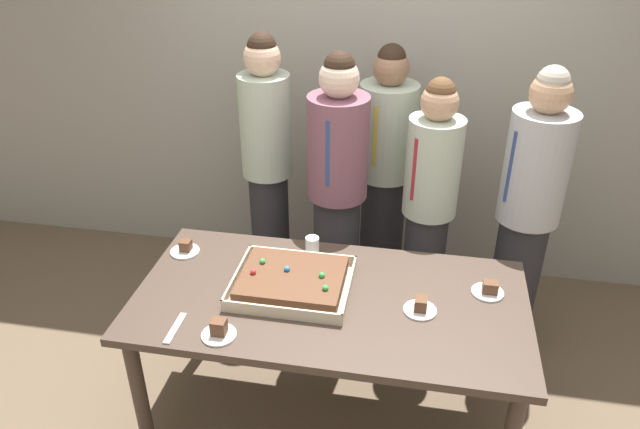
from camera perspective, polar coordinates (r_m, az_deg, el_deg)
name	(u,v)px	position (r m, az deg, el deg)	size (l,w,h in m)	color
ground_plane	(329,417)	(3.36, 0.83, -18.63)	(12.00, 12.00, 0.00)	brown
interior_back_panel	(373,55)	(3.95, 5.06, 14.81)	(8.00, 0.12, 3.00)	#9E998E
party_table	(330,313)	(2.87, 0.94, -9.28)	(1.82, 0.92, 0.80)	#47382D
sheet_cake	(292,281)	(2.85, -2.64, -6.33)	(0.55, 0.46, 0.10)	beige
plated_slice_near_left	(185,249)	(3.19, -12.62, -3.19)	(0.15, 0.15, 0.07)	white
plated_slice_near_right	(420,307)	(2.76, 9.47, -8.62)	(0.15, 0.15, 0.07)	white
plated_slice_far_left	(219,331)	(2.63, -9.54, -10.80)	(0.15, 0.15, 0.08)	white
plated_slice_far_right	(489,290)	(2.93, 15.67, -6.88)	(0.15, 0.15, 0.07)	white
drink_cup_nearest	(312,246)	(3.08, -0.73, -3.01)	(0.07, 0.07, 0.10)	white
cake_server_utensil	(175,328)	(2.71, -13.54, -10.41)	(0.03, 0.20, 0.01)	silver
person_serving_front	(527,213)	(3.47, 19.01, 0.12)	(0.34, 0.34, 1.70)	#28282D
person_green_shirt_behind	(429,210)	(3.45, 10.23, 0.41)	(0.30, 0.30, 1.62)	#28282D
person_striped_tie_right	(385,175)	(3.76, 6.14, 3.71)	(0.35, 0.35, 1.68)	#28282D
person_far_right_suit	(268,169)	(3.69, -4.99, 4.33)	(0.30, 0.30, 1.75)	#28282D
person_back_corner	(337,196)	(3.43, 1.64, 1.77)	(0.34, 0.34, 1.73)	#28282D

